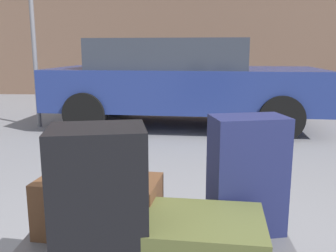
% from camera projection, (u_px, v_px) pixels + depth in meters
% --- Properties ---
extents(suitcase_olive_rear_right, '(0.55, 0.44, 0.23)m').
position_uv_depth(suitcase_olive_rear_right, '(202.00, 243.00, 1.57)').
color(suitcase_olive_rear_right, '#4C5128').
rests_on(suitcase_olive_rear_right, luggage_cart).
extents(duffel_bag_brown_stacked_top, '(0.63, 0.39, 0.29)m').
position_uv_depth(duffel_bag_brown_stacked_top, '(99.00, 206.00, 1.88)').
color(duffel_bag_brown_stacked_top, '#51331E').
rests_on(duffel_bag_brown_stacked_top, luggage_cart).
extents(suitcase_black_front_left, '(0.42, 0.34, 0.63)m').
position_uv_depth(suitcase_black_front_left, '(99.00, 204.00, 1.48)').
color(suitcase_black_front_left, black).
rests_on(suitcase_black_front_left, luggage_cart).
extents(suitcase_navy_center, '(0.40, 0.29, 0.60)m').
position_uv_depth(suitcase_navy_center, '(247.00, 175.00, 1.87)').
color(suitcase_navy_center, '#191E47').
rests_on(suitcase_navy_center, luggage_cart).
extents(parked_car, '(4.42, 2.17, 1.42)m').
position_uv_depth(parked_car, '(181.00, 80.00, 6.12)').
color(parked_car, navy).
rests_on(parked_car, ground_plane).
extents(bollard_kerb_near, '(0.21, 0.21, 0.67)m').
position_uv_depth(bollard_kerb_near, '(293.00, 91.00, 8.34)').
color(bollard_kerb_near, '#383838').
rests_on(bollard_kerb_near, ground_plane).
extents(no_parking_sign, '(0.48, 0.16, 2.55)m').
position_uv_depth(no_parking_sign, '(33.00, 29.00, 5.90)').
color(no_parking_sign, slate).
rests_on(no_parking_sign, ground_plane).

